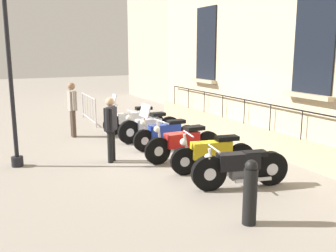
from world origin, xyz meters
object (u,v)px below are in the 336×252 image
(bollard, at_px, (250,192))
(motorcycle_black, at_px, (240,167))
(motorcycle_white, at_px, (133,120))
(pedestrian_standing, at_px, (111,126))
(lamppost, at_px, (7,29))
(motorcycle_yellow, at_px, (213,154))
(pedestrian_walking, at_px, (72,106))
(crowd_barrier, at_px, (89,108))
(motorcycle_silver, at_px, (150,127))
(motorcycle_blue, at_px, (166,133))
(motorcycle_red, at_px, (183,143))

(bollard, bearing_deg, motorcycle_black, -121.25)
(motorcycle_white, distance_m, pedestrian_standing, 3.33)
(motorcycle_black, xyz_separation_m, lamppost, (3.99, -3.57, 2.83))
(motorcycle_yellow, relative_size, pedestrian_walking, 1.16)
(crowd_barrier, bearing_deg, bollard, 90.50)
(motorcycle_silver, xyz_separation_m, motorcycle_blue, (-0.04, 1.05, 0.01))
(motorcycle_blue, distance_m, pedestrian_standing, 1.92)
(motorcycle_blue, xyz_separation_m, pedestrian_standing, (1.78, 0.55, 0.48))
(motorcycle_yellow, bearing_deg, lamppost, -31.37)
(bollard, relative_size, pedestrian_standing, 0.66)
(motorcycle_black, height_order, crowd_barrier, crowd_barrier)
(motorcycle_black, distance_m, lamppost, 6.05)
(motorcycle_blue, relative_size, motorcycle_yellow, 0.99)
(motorcycle_black, bearing_deg, bollard, 58.75)
(motorcycle_white, relative_size, bollard, 1.92)
(motorcycle_white, xyz_separation_m, motorcycle_red, (-0.02, 3.51, -0.00))
(crowd_barrier, height_order, bollard, bollard)
(lamppost, distance_m, pedestrian_walking, 3.94)
(motorcycle_black, height_order, lamppost, lamppost)
(motorcycle_silver, bearing_deg, pedestrian_walking, -39.37)
(motorcycle_red, bearing_deg, motorcycle_blue, -94.00)
(motorcycle_red, height_order, motorcycle_black, motorcycle_red)
(bollard, bearing_deg, crowd_barrier, -89.50)
(motorcycle_blue, bearing_deg, crowd_barrier, -79.41)
(motorcycle_white, bearing_deg, motorcycle_yellow, 92.19)
(lamppost, distance_m, bollard, 6.49)
(motorcycle_red, relative_size, bollard, 1.99)
(lamppost, bearing_deg, crowd_barrier, -122.01)
(motorcycle_yellow, height_order, lamppost, lamppost)
(motorcycle_red, bearing_deg, motorcycle_yellow, 98.08)
(motorcycle_yellow, distance_m, lamppost, 5.51)
(motorcycle_white, height_order, motorcycle_yellow, motorcycle_white)
(motorcycle_white, xyz_separation_m, motorcycle_silver, (-0.06, 1.24, -0.02))
(motorcycle_silver, height_order, pedestrian_walking, pedestrian_walking)
(motorcycle_blue, bearing_deg, lamppost, -1.42)
(bollard, xyz_separation_m, pedestrian_standing, (0.94, -4.36, 0.38))
(motorcycle_silver, xyz_separation_m, motorcycle_black, (-0.07, 4.52, -0.00))
(motorcycle_blue, relative_size, pedestrian_standing, 1.22)
(motorcycle_silver, relative_size, motorcycle_black, 1.01)
(motorcycle_silver, bearing_deg, motorcycle_red, 88.83)
(pedestrian_walking, bearing_deg, pedestrian_standing, 94.47)
(motorcycle_silver, relative_size, pedestrian_walking, 1.19)
(motorcycle_white, relative_size, lamppost, 0.45)
(lamppost, bearing_deg, motorcycle_black, 138.23)
(crowd_barrier, xyz_separation_m, pedestrian_standing, (0.85, 5.50, 0.36))
(lamppost, distance_m, pedestrian_standing, 3.26)
(motorcycle_yellow, xyz_separation_m, lamppost, (4.04, -2.46, 2.82))
(motorcycle_white, height_order, motorcycle_red, motorcycle_white)
(motorcycle_white, distance_m, motorcycle_black, 5.76)
(crowd_barrier, bearing_deg, motorcycle_white, 107.21)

